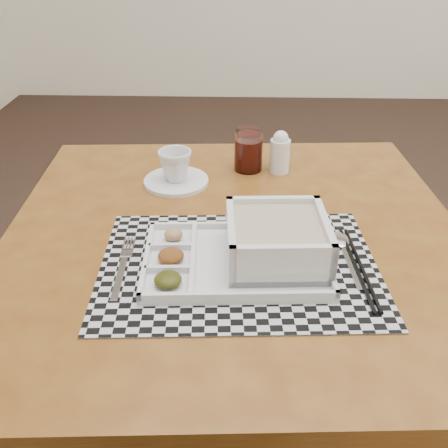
% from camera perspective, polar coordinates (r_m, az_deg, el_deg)
% --- Properties ---
extents(floor, '(5.00, 5.00, 0.00)m').
position_cam_1_polar(floor, '(1.98, 23.26, -8.83)').
color(floor, black).
rests_on(floor, ground).
extents(dining_table, '(0.95, 0.95, 0.68)m').
position_cam_1_polar(dining_table, '(1.02, 1.22, -4.18)').
color(dining_table, '#5D2F10').
rests_on(dining_table, ground).
extents(placemat, '(0.50, 0.38, 0.00)m').
position_cam_1_polar(placemat, '(0.88, 1.70, -4.78)').
color(placemat, '#B0B1B8').
rests_on(placemat, dining_table).
extents(serving_tray, '(0.33, 0.24, 0.09)m').
position_cam_1_polar(serving_tray, '(0.87, 4.45, -2.69)').
color(serving_tray, silver).
rests_on(serving_tray, placemat).
extents(fork, '(0.03, 0.19, 0.00)m').
position_cam_1_polar(fork, '(0.90, -11.39, -4.64)').
color(fork, silver).
rests_on(fork, placemat).
extents(spoon, '(0.04, 0.18, 0.01)m').
position_cam_1_polar(spoon, '(0.96, 13.32, -2.19)').
color(spoon, silver).
rests_on(spoon, placemat).
extents(chopsticks, '(0.03, 0.24, 0.01)m').
position_cam_1_polar(chopsticks, '(0.90, 15.14, -4.78)').
color(chopsticks, black).
rests_on(chopsticks, placemat).
extents(saucer, '(0.15, 0.15, 0.01)m').
position_cam_1_polar(saucer, '(1.17, -5.48, 4.89)').
color(saucer, silver).
rests_on(saucer, dining_table).
extents(cup, '(0.09, 0.09, 0.07)m').
position_cam_1_polar(cup, '(1.15, -5.58, 6.69)').
color(cup, silver).
rests_on(cup, saucer).
extents(juice_glass, '(0.07, 0.07, 0.10)m').
position_cam_1_polar(juice_glass, '(1.21, 2.81, 8.22)').
color(juice_glass, white).
rests_on(juice_glass, dining_table).
extents(creamer_bottle, '(0.05, 0.05, 0.10)m').
position_cam_1_polar(creamer_bottle, '(1.21, 6.41, 8.13)').
color(creamer_bottle, silver).
rests_on(creamer_bottle, dining_table).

